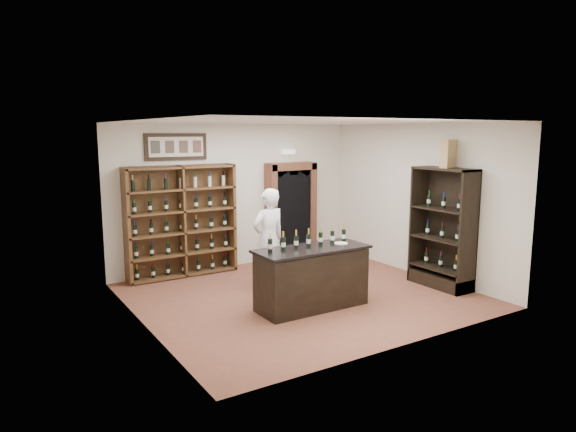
% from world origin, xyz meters
% --- Properties ---
extents(floor, '(5.50, 5.50, 0.00)m').
position_xyz_m(floor, '(0.00, 0.00, 0.00)').
color(floor, brown).
rests_on(floor, ground).
extents(ceiling, '(5.50, 5.50, 0.00)m').
position_xyz_m(ceiling, '(0.00, 0.00, 3.00)').
color(ceiling, white).
rests_on(ceiling, wall_back).
extents(wall_back, '(5.50, 0.04, 3.00)m').
position_xyz_m(wall_back, '(0.00, 2.50, 1.50)').
color(wall_back, beige).
rests_on(wall_back, ground).
extents(wall_left, '(0.04, 5.00, 3.00)m').
position_xyz_m(wall_left, '(-2.75, 0.00, 1.50)').
color(wall_left, beige).
rests_on(wall_left, ground).
extents(wall_right, '(0.04, 5.00, 3.00)m').
position_xyz_m(wall_right, '(2.75, 0.00, 1.50)').
color(wall_right, beige).
rests_on(wall_right, ground).
extents(wine_shelf, '(2.20, 0.38, 2.20)m').
position_xyz_m(wine_shelf, '(-1.30, 2.33, 1.10)').
color(wine_shelf, brown).
rests_on(wine_shelf, ground).
extents(framed_picture, '(1.25, 0.04, 0.52)m').
position_xyz_m(framed_picture, '(-1.30, 2.47, 2.55)').
color(framed_picture, black).
rests_on(framed_picture, wall_back).
extents(arched_doorway, '(1.17, 0.35, 2.17)m').
position_xyz_m(arched_doorway, '(1.25, 2.33, 1.14)').
color(arched_doorway, black).
rests_on(arched_doorway, ground).
extents(emergency_light, '(0.30, 0.10, 0.10)m').
position_xyz_m(emergency_light, '(1.25, 2.42, 2.40)').
color(emergency_light, white).
rests_on(emergency_light, wall_back).
extents(tasting_counter, '(1.88, 0.78, 1.00)m').
position_xyz_m(tasting_counter, '(-0.20, -0.60, 0.49)').
color(tasting_counter, black).
rests_on(tasting_counter, ground).
extents(counter_bottle_0, '(0.07, 0.07, 0.30)m').
position_xyz_m(counter_bottle_0, '(-0.92, -0.50, 1.11)').
color(counter_bottle_0, black).
rests_on(counter_bottle_0, tasting_counter).
extents(counter_bottle_1, '(0.07, 0.07, 0.30)m').
position_xyz_m(counter_bottle_1, '(-0.68, -0.50, 1.11)').
color(counter_bottle_1, black).
rests_on(counter_bottle_1, tasting_counter).
extents(counter_bottle_2, '(0.07, 0.07, 0.30)m').
position_xyz_m(counter_bottle_2, '(-0.44, -0.50, 1.11)').
color(counter_bottle_2, black).
rests_on(counter_bottle_2, tasting_counter).
extents(counter_bottle_3, '(0.07, 0.07, 0.30)m').
position_xyz_m(counter_bottle_3, '(-0.20, -0.50, 1.11)').
color(counter_bottle_3, black).
rests_on(counter_bottle_3, tasting_counter).
extents(counter_bottle_4, '(0.07, 0.07, 0.30)m').
position_xyz_m(counter_bottle_4, '(0.04, -0.50, 1.11)').
color(counter_bottle_4, black).
rests_on(counter_bottle_4, tasting_counter).
extents(counter_bottle_5, '(0.07, 0.07, 0.30)m').
position_xyz_m(counter_bottle_5, '(0.28, -0.50, 1.11)').
color(counter_bottle_5, black).
rests_on(counter_bottle_5, tasting_counter).
extents(counter_bottle_6, '(0.07, 0.07, 0.30)m').
position_xyz_m(counter_bottle_6, '(0.52, -0.50, 1.11)').
color(counter_bottle_6, black).
rests_on(counter_bottle_6, tasting_counter).
extents(side_cabinet, '(0.48, 1.20, 2.20)m').
position_xyz_m(side_cabinet, '(2.52, -0.90, 0.75)').
color(side_cabinet, black).
rests_on(side_cabinet, ground).
extents(shopkeeper, '(0.72, 0.51, 1.84)m').
position_xyz_m(shopkeeper, '(-0.28, 0.67, 0.92)').
color(shopkeeper, white).
rests_on(shopkeeper, ground).
extents(plate, '(0.22, 0.22, 0.02)m').
position_xyz_m(plate, '(0.37, -0.63, 1.01)').
color(plate, beige).
rests_on(plate, tasting_counter).
extents(wine_crate, '(0.38, 0.24, 0.50)m').
position_xyz_m(wine_crate, '(2.51, -0.93, 2.45)').
color(wine_crate, tan).
rests_on(wine_crate, side_cabinet).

